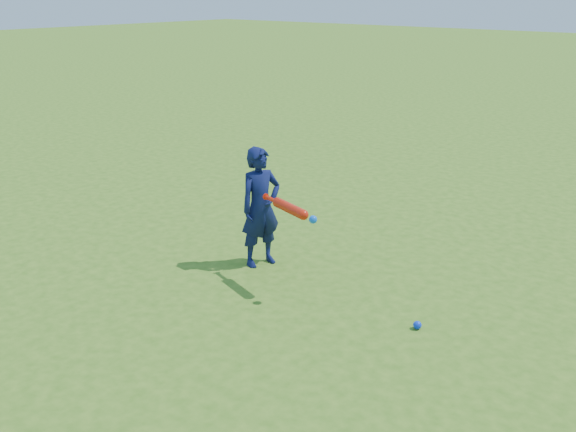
% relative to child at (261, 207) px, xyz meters
% --- Properties ---
extents(ground, '(80.00, 80.00, 0.00)m').
position_rel_child_xyz_m(ground, '(-0.61, 0.25, -0.62)').
color(ground, '#3C6C19').
rests_on(ground, ground).
extents(child, '(0.41, 0.51, 1.23)m').
position_rel_child_xyz_m(child, '(0.00, 0.00, 0.00)').
color(child, '#0E1543').
rests_on(child, ground).
extents(ground_ball_blue, '(0.07, 0.07, 0.07)m').
position_rel_child_xyz_m(ground_ball_blue, '(1.92, -0.18, -0.58)').
color(ground_ball_blue, '#0D34E8').
rests_on(ground_ball_blue, ground).
extents(bat_swing, '(0.81, 0.29, 0.09)m').
position_rel_child_xyz_m(bat_swing, '(0.60, -0.24, 0.17)').
color(bat_swing, red).
rests_on(bat_swing, ground).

